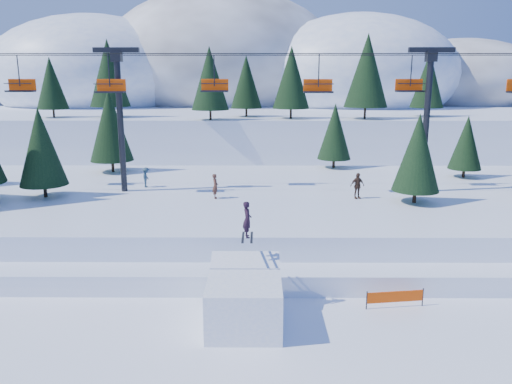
{
  "coord_description": "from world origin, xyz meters",
  "views": [
    {
      "loc": [
        0.94,
        -18.05,
        10.75
      ],
      "look_at": [
        0.83,
        6.0,
        5.2
      ],
      "focal_mm": 35.0,
      "sensor_mm": 36.0,
      "label": 1
    }
  ],
  "objects_px": {
    "banner_far": "(414,278)",
    "chairlift": "(271,98)",
    "banner_near": "(395,297)",
    "jump_kicker": "(245,298)"
  },
  "relations": [
    {
      "from": "banner_far",
      "to": "chairlift",
      "type": "bearing_deg",
      "value": 121.65
    },
    {
      "from": "banner_near",
      "to": "banner_far",
      "type": "height_order",
      "value": "same"
    },
    {
      "from": "chairlift",
      "to": "banner_far",
      "type": "height_order",
      "value": "chairlift"
    },
    {
      "from": "jump_kicker",
      "to": "chairlift",
      "type": "relative_size",
      "value": 0.11
    },
    {
      "from": "jump_kicker",
      "to": "banner_near",
      "type": "distance_m",
      "value": 7.33
    },
    {
      "from": "banner_near",
      "to": "banner_far",
      "type": "relative_size",
      "value": 1.01
    },
    {
      "from": "jump_kicker",
      "to": "banner_near",
      "type": "relative_size",
      "value": 1.85
    },
    {
      "from": "jump_kicker",
      "to": "banner_far",
      "type": "relative_size",
      "value": 1.87
    },
    {
      "from": "chairlift",
      "to": "jump_kicker",
      "type": "bearing_deg",
      "value": -95.41
    },
    {
      "from": "jump_kicker",
      "to": "chairlift",
      "type": "xyz_separation_m",
      "value": [
        1.48,
        15.63,
        8.12
      ]
    }
  ]
}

